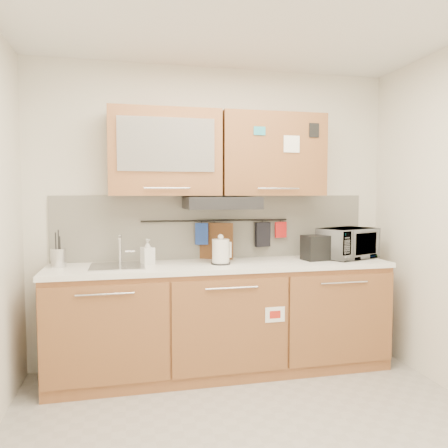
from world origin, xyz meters
name	(u,v)px	position (x,y,z in m)	size (l,w,h in m)	color
wall_back	(215,216)	(0.00, 1.50, 1.30)	(3.20, 3.20, 0.00)	silver
base_cabinet	(223,324)	(0.00, 1.19, 0.41)	(2.80, 0.64, 0.88)	#A7663B
countertop	(223,266)	(0.00, 1.19, 0.90)	(2.82, 0.62, 0.04)	white
backsplash	(215,227)	(0.00, 1.49, 1.20)	(2.80, 0.02, 0.56)	silver
upper_cabinets	(219,154)	(0.00, 1.32, 1.83)	(1.82, 0.37, 0.70)	#A7663B
range_hood	(221,203)	(0.00, 1.25, 1.42)	(0.60, 0.46, 0.10)	black
sink	(118,266)	(-0.85, 1.21, 0.92)	(0.42, 0.40, 0.26)	silver
utensil_rail	(216,221)	(0.00, 1.45, 1.26)	(0.02, 0.02, 1.30)	black
utensil_crock	(58,257)	(-1.30, 1.28, 1.00)	(0.13, 0.13, 0.29)	silver
kettle	(221,252)	(-0.03, 1.15, 1.02)	(0.19, 0.18, 0.25)	silver
toaster	(319,247)	(0.86, 1.18, 1.03)	(0.31, 0.22, 0.22)	black
microwave	(347,243)	(1.15, 1.22, 1.05)	(0.49, 0.33, 0.27)	#999999
soap_bottle	(148,252)	(-0.61, 1.27, 1.02)	(0.09, 0.10, 0.21)	#999999
cutting_board	(215,246)	(-0.02, 1.44, 1.04)	(0.33, 0.02, 0.41)	brown
oven_mitt	(202,234)	(-0.13, 1.44, 1.15)	(0.11, 0.03, 0.19)	#213F99
dark_pouch	(263,234)	(0.43, 1.44, 1.13)	(0.14, 0.04, 0.22)	black
pot_holder	(281,230)	(0.60, 1.44, 1.17)	(0.12, 0.02, 0.14)	red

